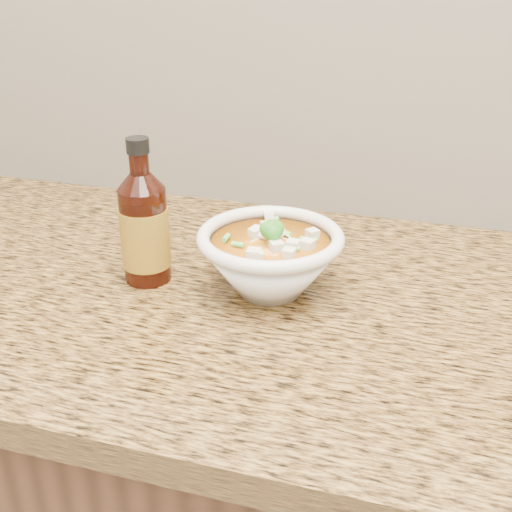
# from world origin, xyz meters

# --- Properties ---
(counter_slab) EXTENTS (4.00, 0.68, 0.04)m
(counter_slab) POSITION_xyz_m (0.00, 1.68, 0.88)
(counter_slab) COLOR olive
(counter_slab) RESTS_ON cabinet
(soup_bowl) EXTENTS (0.20, 0.22, 0.11)m
(soup_bowl) POSITION_xyz_m (-0.17, 1.67, 0.95)
(soup_bowl) COLOR white
(soup_bowl) RESTS_ON counter_slab
(hot_sauce_bottle) EXTENTS (0.08, 0.08, 0.21)m
(hot_sauce_bottle) POSITION_xyz_m (-0.35, 1.66, 0.98)
(hot_sauce_bottle) COLOR #350E07
(hot_sauce_bottle) RESTS_ON counter_slab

